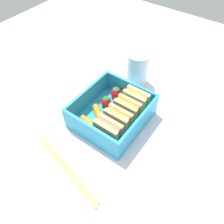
{
  "coord_description": "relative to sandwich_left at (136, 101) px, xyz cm",
  "views": [
    {
      "loc": [
        25.61,
        18.56,
        39.64
      ],
      "look_at": [
        0.0,
        0.0,
        2.7
      ],
      "focal_mm": 35.0,
      "sensor_mm": 36.0,
      "label": 1
    }
  ],
  "objects": [
    {
      "name": "bento_tray",
      "position": [
        5.22,
        -2.85,
        -3.12
      ],
      "size": [
        15.72,
        14.47,
        1.2
      ],
      "primitive_type": "cube",
      "color": "#2698C6",
      "rests_on": "ground_plane"
    },
    {
      "name": "sandwich_center_right",
      "position": [
        10.44,
        0.0,
        0.0
      ],
      "size": [
        2.71,
        5.7,
        5.04
      ],
      "color": "tan",
      "rests_on": "bento_tray"
    },
    {
      "name": "sandwich_center_left",
      "position": [
        3.48,
        0.0,
        0.0
      ],
      "size": [
        2.71,
        5.7,
        5.04
      ],
      "color": "tan",
      "rests_on": "bento_tray"
    },
    {
      "name": "ground_plane",
      "position": [
        5.22,
        -2.85,
        -4.72
      ],
      "size": [
        120.0,
        120.0,
        2.0
      ],
      "primitive_type": "cube",
      "color": "white"
    },
    {
      "name": "folded_napkin",
      "position": [
        6.72,
        -17.5,
        -3.52
      ],
      "size": [
        12.05,
        11.59,
        0.4
      ],
      "primitive_type": "cube",
      "rotation": [
        0.0,
        0.0,
        0.05
      ],
      "color": "silver",
      "rests_on": "ground_plane"
    },
    {
      "name": "bento_rim",
      "position": [
        5.22,
        -2.85,
        -0.16
      ],
      "size": [
        15.72,
        14.47,
        4.71
      ],
      "color": "#2698C6",
      "rests_on": "bento_tray"
    },
    {
      "name": "carrot_stick_far_left",
      "position": [
        10.11,
        -5.39,
        -1.84
      ],
      "size": [
        1.9,
        4.92,
        1.37
      ],
      "primitive_type": "cylinder",
      "rotation": [
        1.57,
        0.0,
        6.17
      ],
      "color": "orange",
      "rests_on": "bento_tray"
    },
    {
      "name": "carrot_stick_left",
      "position": [
        6.8,
        -5.57,
        -1.73
      ],
      "size": [
        3.87,
        4.53,
        1.57
      ],
      "primitive_type": "cylinder",
      "rotation": [
        1.57,
        0.0,
        2.52
      ],
      "color": "orange",
      "rests_on": "bento_tray"
    },
    {
      "name": "sandwich_center",
      "position": [
        6.96,
        0.0,
        0.0
      ],
      "size": [
        2.71,
        5.7,
        5.04
      ],
      "color": "tan",
      "rests_on": "bento_tray"
    },
    {
      "name": "drinking_glass",
      "position": [
        -9.29,
        -5.32,
        0.66
      ],
      "size": [
        5.43,
        5.43,
        8.76
      ],
      "primitive_type": "cylinder",
      "color": "silver",
      "rests_on": "ground_plane"
    },
    {
      "name": "chopstick_pair",
      "position": [
        20.39,
        -2.49,
        -3.37
      ],
      "size": [
        5.63,
        19.07,
        0.7
      ],
      "color": "tan",
      "rests_on": "ground_plane"
    },
    {
      "name": "sandwich_left",
      "position": [
        0.0,
        0.0,
        0.0
      ],
      "size": [
        2.71,
        5.7,
        5.04
      ],
      "color": "beige",
      "rests_on": "bento_tray"
    },
    {
      "name": "strawberry_far_left",
      "position": [
        3.29,
        -5.97,
        -1.19
      ],
      "size": [
        2.42,
        2.42,
        3.02
      ],
      "color": "red",
      "rests_on": "bento_tray"
    },
    {
      "name": "strawberry_left",
      "position": [
        -0.39,
        -5.68,
        -1.07
      ],
      "size": [
        2.65,
        2.65,
        3.25
      ],
      "color": "red",
      "rests_on": "bento_tray"
    }
  ]
}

